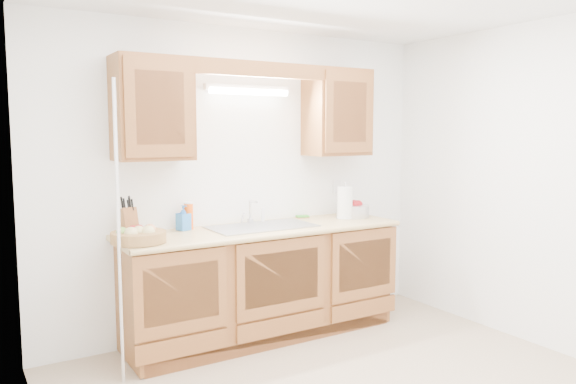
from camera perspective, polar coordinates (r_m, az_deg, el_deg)
room at (r=3.45m, az=6.92°, el=-0.72°), size 3.52×3.50×2.50m
base_cabinets at (r=4.60m, az=-2.62°, el=-9.24°), size 2.20×0.60×0.86m
countertop at (r=4.49m, az=-2.56°, el=-3.86°), size 2.30×0.63×0.04m
upper_cabinet_left at (r=4.23m, az=-13.64°, el=8.22°), size 0.55×0.33×0.75m
upper_cabinet_right at (r=4.99m, az=5.00°, el=8.04°), size 0.55×0.33×0.75m
valance at (r=4.45m, az=-2.67°, el=12.35°), size 2.20×0.05×0.12m
fluorescent_fixture at (r=4.63m, az=-4.03°, el=10.32°), size 0.76×0.08×0.08m
sink at (r=4.51m, az=-2.69°, el=-4.46°), size 0.84×0.46×0.36m
wire_shelf_pole at (r=3.80m, az=-16.80°, el=-4.12°), size 0.03×0.03×2.00m
outlet_plate at (r=5.21m, az=4.97°, el=0.53°), size 0.08×0.01×0.12m
fruit_basket at (r=3.99m, az=-14.96°, el=-4.27°), size 0.40×0.40×0.12m
knife_block at (r=4.22m, az=-15.93°, el=-2.95°), size 0.13×0.19×0.31m
orange_canister at (r=4.44m, az=-10.06°, el=-2.39°), size 0.08×0.08×0.22m
soap_bottle at (r=4.41m, az=-10.58°, el=-2.58°), size 0.11×0.11×0.20m
sponge at (r=4.97m, az=1.49°, el=-2.53°), size 0.12×0.09×0.02m
paper_towel at (r=4.91m, az=5.80°, el=-1.13°), size 0.16×0.16×0.33m
apple_bowl at (r=5.03m, az=6.61°, el=-1.81°), size 0.36×0.36×0.15m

